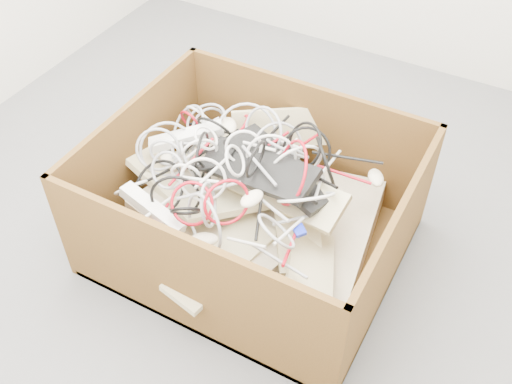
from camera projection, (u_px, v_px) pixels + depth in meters
The scene contains 8 objects.
ground at pixel (236, 204), 2.74m from camera, with size 3.00×3.00×0.00m, color #5A595C.
cardboard_box at pixel (250, 222), 2.47m from camera, with size 1.16×0.96×0.54m.
keyboard_pile at pixel (256, 192), 2.39m from camera, with size 1.04×1.09×0.38m.
mice_scatter at pixel (247, 178), 2.32m from camera, with size 0.89×0.69×0.17m.
power_strip_left at pixel (186, 136), 2.48m from camera, with size 0.31×0.06×0.04m, color white.
power_strip_right at pixel (152, 209), 2.24m from camera, with size 0.29×0.06×0.04m, color white.
vga_plug at pixel (299, 231), 2.16m from camera, with size 0.04×0.04×0.02m, color #0C1DC0.
cable_tangle at pixel (231, 161), 2.35m from camera, with size 0.96×0.83×0.47m.
Camera 1 is at (1.00, -1.63, 1.96)m, focal length 42.37 mm.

